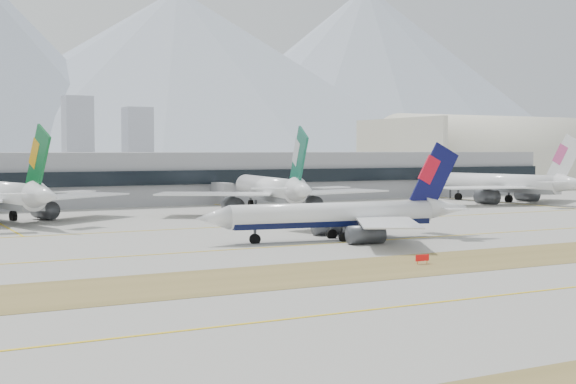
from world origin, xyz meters
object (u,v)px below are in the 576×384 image
widebody_china_air (505,185)px  terminal (140,177)px  taxiing_airliner (342,216)px  hangar (486,188)px  widebody_cathay (271,191)px

widebody_china_air → terminal: 109.55m
taxiing_airliner → hangar: hangar is taller
widebody_cathay → widebody_china_air: widebody_cathay is taller
widebody_china_air → hangar: bearing=-48.8°
terminal → hangar: 156.05m
taxiing_airliner → widebody_china_air: bearing=-139.9°
terminal → widebody_cathay: bearing=-75.1°
widebody_cathay → widebody_china_air: 79.81m
taxiing_airliner → widebody_cathay: 60.03m
terminal → widebody_china_air: bearing=-29.7°
taxiing_airliner → terminal: taxiing_airliner is taller
taxiing_airliner → widebody_cathay: size_ratio=0.87×
taxiing_airliner → hangar: (154.38, 136.05, -4.04)m
taxiing_airliner → widebody_china_air: widebody_china_air is taller
widebody_china_air → widebody_cathay: bearing=82.3°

